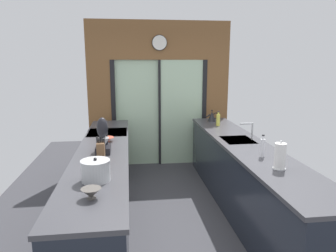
{
  "coord_description": "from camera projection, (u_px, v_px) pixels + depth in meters",
  "views": [
    {
      "loc": [
        -0.58,
        -3.42,
        1.97
      ],
      "look_at": [
        -0.06,
        0.68,
        1.11
      ],
      "focal_mm": 33.28,
      "sensor_mm": 36.0,
      "label": 1
    }
  ],
  "objects": [
    {
      "name": "oven_range",
      "position": [
        109.0,
        161.0,
        4.81
      ],
      "size": [
        0.6,
        0.6,
        0.92
      ],
      "color": "#B7BABC",
      "rests_on": "ground_plane"
    },
    {
      "name": "soap_bottle_far",
      "position": [
        218.0,
        120.0,
        5.17
      ],
      "size": [
        0.06,
        0.06,
        0.24
      ],
      "color": "#D1CC4C",
      "rests_on": "right_counter_run"
    },
    {
      "name": "kettle",
      "position": [
        212.0,
        116.0,
        5.56
      ],
      "size": [
        0.24,
        0.15,
        0.2
      ],
      "color": "black",
      "rests_on": "right_counter_run"
    },
    {
      "name": "back_wall_unit",
      "position": [
        159.0,
        86.0,
        5.82
      ],
      "size": [
        2.64,
        0.12,
        2.7
      ],
      "color": "brown",
      "rests_on": "ground_plane"
    },
    {
      "name": "stock_pot",
      "position": [
        96.0,
        171.0,
        2.78
      ],
      "size": [
        0.26,
        0.26,
        0.22
      ],
      "color": "#B7BABC",
      "rests_on": "left_counter_run"
    },
    {
      "name": "mixing_bowl_near",
      "position": [
        91.0,
        193.0,
        2.42
      ],
      "size": [
        0.16,
        0.16,
        0.08
      ],
      "color": "#514C47",
      "rests_on": "left_counter_run"
    },
    {
      "name": "knife_block",
      "position": [
        101.0,
        151.0,
        3.34
      ],
      "size": [
        0.09,
        0.14,
        0.27
      ],
      "color": "brown",
      "rests_on": "left_counter_run"
    },
    {
      "name": "sink_faucet",
      "position": [
        250.0,
        128.0,
        4.25
      ],
      "size": [
        0.19,
        0.02,
        0.23
      ],
      "color": "#B7BABC",
      "rests_on": "right_counter_run"
    },
    {
      "name": "ground_plane",
      "position": [
        173.0,
        205.0,
        4.39
      ],
      "size": [
        5.04,
        7.6,
        0.02
      ],
      "primitive_type": "cube",
      "color": "#38383D"
    },
    {
      "name": "soap_bottle_near",
      "position": [
        263.0,
        147.0,
        3.47
      ],
      "size": [
        0.05,
        0.05,
        0.26
      ],
      "color": "silver",
      "rests_on": "right_counter_run"
    },
    {
      "name": "paper_towel_roll",
      "position": [
        280.0,
        156.0,
        3.07
      ],
      "size": [
        0.13,
        0.13,
        0.29
      ],
      "color": "#B7BABC",
      "rests_on": "right_counter_run"
    },
    {
      "name": "left_counter_run",
      "position": [
        103.0,
        190.0,
        3.72
      ],
      "size": [
        0.62,
        3.8,
        0.92
      ],
      "color": "#1E232D",
      "rests_on": "ground_plane"
    },
    {
      "name": "mixing_bowl_mid",
      "position": [
        99.0,
        166.0,
        3.08
      ],
      "size": [
        0.18,
        0.18,
        0.06
      ],
      "color": "gray",
      "rests_on": "left_counter_run"
    },
    {
      "name": "mixing_bowl_far",
      "position": [
        106.0,
        139.0,
        4.15
      ],
      "size": [
        0.21,
        0.21,
        0.06
      ],
      "color": "#BC4C38",
      "rests_on": "left_counter_run"
    },
    {
      "name": "right_counter_run",
      "position": [
        244.0,
        178.0,
        4.11
      ],
      "size": [
        0.62,
        3.8,
        0.92
      ],
      "color": "#1E232D",
      "rests_on": "ground_plane"
    },
    {
      "name": "stand_mixer",
      "position": [
        103.0,
        139.0,
        3.63
      ],
      "size": [
        0.17,
        0.27,
        0.42
      ],
      "color": "black",
      "rests_on": "left_counter_run"
    }
  ]
}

